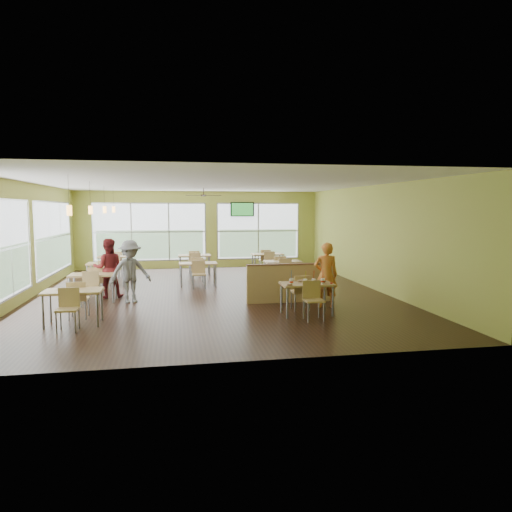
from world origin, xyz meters
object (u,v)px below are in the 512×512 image
man_plaid (326,275)px  half_wall_divider (291,283)px  food_basket (321,281)px  main_table (307,288)px

man_plaid → half_wall_divider: bearing=-37.3°
half_wall_divider → man_plaid: size_ratio=1.46×
man_plaid → food_basket: 0.75m
food_basket → man_plaid: bearing=62.5°
main_table → half_wall_divider: (0.00, 1.45, -0.11)m
main_table → man_plaid: man_plaid is taller
half_wall_divider → food_basket: size_ratio=10.28×
man_plaid → food_basket: man_plaid is taller
main_table → half_wall_divider: bearing=90.0°
man_plaid → food_basket: size_ratio=7.06×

